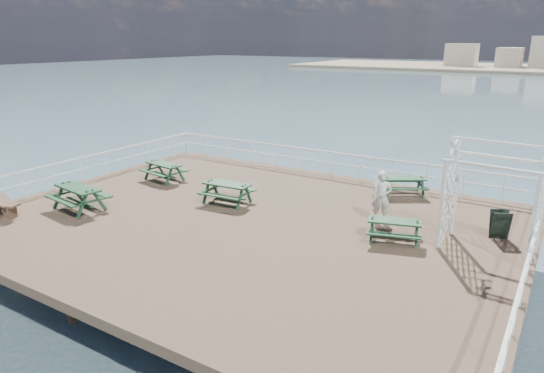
% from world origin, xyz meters
% --- Properties ---
extents(ground, '(18.00, 14.00, 0.30)m').
position_xyz_m(ground, '(0.00, 0.00, -0.15)').
color(ground, brown).
rests_on(ground, ground).
extents(railing, '(17.77, 13.76, 1.10)m').
position_xyz_m(railing, '(-0.07, 2.57, 0.87)').
color(railing, white).
rests_on(railing, ground).
extents(picnic_table_a, '(2.00, 1.71, 0.87)m').
position_xyz_m(picnic_table_a, '(-5.91, 2.06, 0.56)').
color(picnic_table_a, '#12321D').
rests_on(picnic_table_a, ground).
extents(picnic_table_b, '(1.93, 1.61, 0.88)m').
position_xyz_m(picnic_table_b, '(-1.62, 1.04, 0.57)').
color(picnic_table_b, '#12321D').
rests_on(picnic_table_b, ground).
extents(picnic_table_c, '(2.15, 2.05, 0.82)m').
position_xyz_m(picnic_table_c, '(3.83, 5.64, 0.53)').
color(picnic_table_c, '#12321D').
rests_on(picnic_table_c, ground).
extents(picnic_table_d, '(2.21, 1.88, 0.98)m').
position_xyz_m(picnic_table_d, '(-5.82, -2.46, 0.62)').
color(picnic_table_d, '#12321D').
rests_on(picnic_table_d, ground).
extents(picnic_table_e, '(1.93, 1.72, 0.79)m').
position_xyz_m(picnic_table_e, '(5.04, 0.83, 0.50)').
color(picnic_table_e, '#12321D').
rests_on(picnic_table_e, ground).
extents(flat_bench_near, '(1.80, 0.96, 0.51)m').
position_xyz_m(flat_bench_near, '(-7.80, -4.15, 0.38)').
color(flat_bench_near, brown).
rests_on(flat_bench_near, ground).
extents(trellis_arbor, '(2.78, 1.65, 3.32)m').
position_xyz_m(trellis_arbor, '(7.60, 1.62, 1.48)').
color(trellis_arbor, white).
rests_on(trellis_arbor, ground).
extents(sandwich_board, '(0.69, 0.62, 0.93)m').
position_xyz_m(sandwich_board, '(7.80, 2.80, 0.45)').
color(sandwich_board, black).
rests_on(sandwich_board, ground).
extents(person, '(0.76, 0.62, 1.80)m').
position_xyz_m(person, '(4.11, 2.21, 0.90)').
color(person, silver).
rests_on(person, ground).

